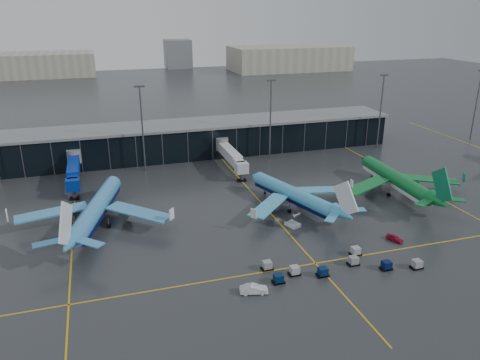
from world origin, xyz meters
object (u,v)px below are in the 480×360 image
object	(u,v)px
service_van_red	(395,238)
service_van_white	(254,289)
baggage_carts	(335,266)
airliner_klm_near	(293,186)
mobile_airstair	(293,223)
airliner_arkefly	(96,198)
airliner_aer_lingus	(396,171)

from	to	relation	value
service_van_red	service_van_white	distance (m)	35.84
baggage_carts	service_van_white	xyz separation A→B (m)	(-17.02, -2.72, 0.04)
airliner_klm_near	baggage_carts	xyz separation A→B (m)	(-3.87, -29.21, -4.93)
baggage_carts	mobile_airstair	world-z (taller)	mobile_airstair
airliner_arkefly	service_van_red	bearing A→B (deg)	-7.96
airliner_klm_near	service_van_red	xyz separation A→B (m)	(13.69, -22.51, -5.06)
mobile_airstair	service_van_red	world-z (taller)	mobile_airstair
airliner_arkefly	airliner_klm_near	size ratio (longest dim) A/B	1.13
service_van_white	airliner_aer_lingus	bearing A→B (deg)	-43.32
airliner_aer_lingus	service_van_white	distance (m)	60.80
airliner_klm_near	service_van_white	distance (m)	38.47
airliner_aer_lingus	baggage_carts	xyz separation A→B (m)	(-33.67, -30.41, -5.38)
baggage_carts	mobile_airstair	xyz separation A→B (m)	(-0.14, 19.63, 0.01)
airliner_klm_near	baggage_carts	world-z (taller)	airliner_klm_near
baggage_carts	mobile_airstair	bearing A→B (deg)	90.40
airliner_klm_near	mobile_airstair	world-z (taller)	airliner_klm_near
baggage_carts	service_van_red	bearing A→B (deg)	20.90
mobile_airstair	service_van_red	distance (m)	21.91
baggage_carts	service_van_white	distance (m)	17.24
service_van_white	airliner_arkefly	bearing A→B (deg)	47.84
airliner_arkefly	baggage_carts	world-z (taller)	airliner_arkefly
airliner_klm_near	service_van_red	world-z (taller)	airliner_klm_near
airliner_aer_lingus	mobile_airstair	world-z (taller)	airliner_aer_lingus
service_van_red	airliner_klm_near	bearing A→B (deg)	98.85
service_van_red	airliner_aer_lingus	bearing A→B (deg)	33.34
service_van_red	airliner_arkefly	bearing A→B (deg)	133.11
airliner_arkefly	mobile_airstair	distance (m)	44.46
service_van_red	service_van_white	size ratio (longest dim) A/B	0.76
airliner_arkefly	mobile_airstair	bearing A→B (deg)	-2.18
airliner_aer_lingus	service_van_red	world-z (taller)	airliner_aer_lingus
airliner_arkefly	airliner_aer_lingus	size ratio (longest dim) A/B	1.04
airliner_klm_near	baggage_carts	bearing A→B (deg)	-115.72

